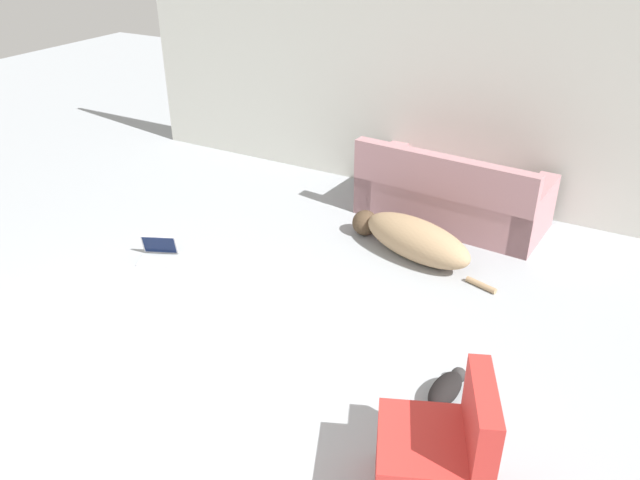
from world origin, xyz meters
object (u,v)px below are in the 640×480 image
side_chair (436,461)px  dog (412,238)px  laptop_open (158,251)px  couch (452,197)px  cat (447,388)px

side_chair → dog: bearing=-178.6°
laptop_open → side_chair: side_chair is taller
couch → side_chair: (1.02, -3.35, 0.02)m
cat → side_chair: side_chair is taller
dog → side_chair: side_chair is taller
laptop_open → side_chair: (3.14, -1.29, 0.21)m
side_chair → cat: bearing=170.8°
dog → cat: 1.90m
laptop_open → side_chair: bearing=-46.0°
dog → laptop_open: 2.36m
couch → cat: size_ratio=3.45×
couch → laptop_open: (-2.11, -2.06, -0.20)m
cat → couch: bearing=25.2°
couch → side_chair: size_ratio=2.36×
cat → side_chair: bearing=-159.6°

